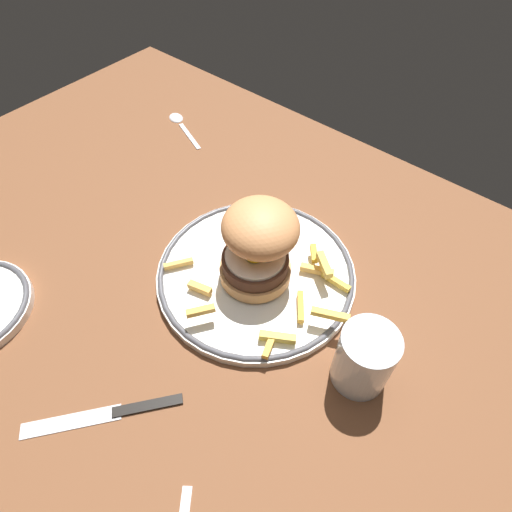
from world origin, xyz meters
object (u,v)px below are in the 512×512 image
(water_glass, at_px, (365,359))
(spoon, at_px, (179,120))
(dinner_plate, at_px, (256,273))
(burger, at_px, (258,244))
(knife, at_px, (116,412))

(water_glass, height_order, spoon, water_glass)
(dinner_plate, xyz_separation_m, water_glass, (0.19, -0.03, 0.03))
(water_glass, relative_size, spoon, 0.68)
(burger, relative_size, water_glass, 1.44)
(dinner_plate, bearing_deg, knife, -89.48)
(dinner_plate, height_order, water_glass, water_glass)
(water_glass, distance_m, spoon, 0.60)
(spoon, bearing_deg, burger, -27.82)
(dinner_plate, distance_m, spoon, 0.41)
(knife, xyz_separation_m, spoon, (-0.36, 0.44, 0.00))
(burger, bearing_deg, spoon, 152.18)
(burger, height_order, knife, burger)
(burger, relative_size, spoon, 0.97)
(knife, bearing_deg, dinner_plate, 90.52)
(burger, height_order, spoon, burger)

